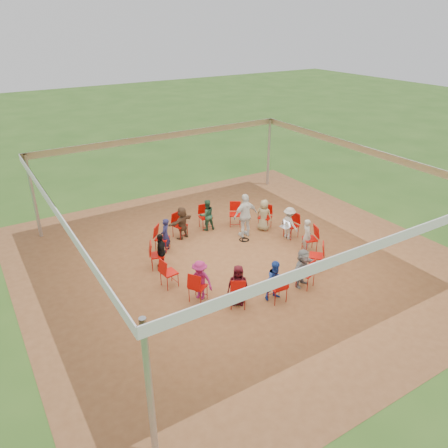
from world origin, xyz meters
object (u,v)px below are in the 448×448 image
chair_5 (162,238)px  chair_6 (157,255)px  chair_13 (310,239)px  chair_2 (235,214)px  chair_7 (169,273)px  laptop (286,225)px  chair_8 (198,286)px  chair_12 (316,256)px  person_seated_2 (207,215)px  person_seated_8 (276,280)px  chair_11 (306,273)px  person_seated_0 (289,223)px  chair_9 (238,292)px  person_seated_7 (238,285)px  chair_1 (265,217)px  chair_3 (206,217)px  standing_person (245,215)px  chair_4 (180,225)px  person_seated_5 (161,251)px  person_seated_10 (307,236)px  person_seated_4 (165,235)px  person_seated_9 (302,268)px  person_seated_3 (182,223)px  person_seated_1 (264,215)px  cable_coil (244,240)px  chair_0 (291,226)px  person_seated_6 (200,280)px  chair_10 (278,287)px

chair_5 → chair_6: (-0.59, -0.94, 0.00)m
chair_13 → chair_2: bearing=38.6°
chair_7 → laptop: (4.68, 0.52, 0.11)m
chair_7 → chair_8: size_ratio=1.00×
chair_6 → chair_8: (0.24, -2.15, 0.00)m
chair_12 → person_seated_2: person_seated_2 is taller
person_seated_8 → chair_5: bearing=116.4°
chair_11 → person_seated_0: person_seated_0 is taller
chair_12 → person_seated_2: (-1.49, 4.12, 0.14)m
chair_9 → person_seated_7: (0.06, 0.10, 0.14)m
chair_9 → person_seated_0: person_seated_0 is taller
chair_12 → chair_13: same height
person_seated_2 → chair_1: bearing=157.2°
chair_3 → chair_11: bearing=102.9°
chair_3 → person_seated_0: person_seated_0 is taller
chair_12 → laptop: bearing=32.7°
chair_2 → person_seated_8: 4.75m
standing_person → chair_5: bearing=-8.2°
chair_7 → chair_11: bearing=51.4°
chair_4 → chair_9: same height
chair_11 → person_seated_8: person_seated_8 is taller
person_seated_5 → chair_7: bearing=6.7°
chair_2 → chair_12: same height
person_seated_2 → person_seated_10: same height
person_seated_4 → person_seated_7: (0.41, -3.69, 0.00)m
chair_12 → person_seated_4: person_seated_4 is taller
chair_4 → chair_7: same height
person_seated_4 → person_seated_9: (2.46, -3.92, 0.00)m
person_seated_0 → standing_person: size_ratio=0.74×
chair_5 → chair_11: bearing=77.1°
person_seated_3 → chair_7: bearing=36.8°
chair_13 → person_seated_7: 3.81m
chair_8 → person_seated_1: size_ratio=0.77×
person_seated_10 → cable_coil: (-1.28, 1.73, -0.57)m
chair_7 → chair_9: (1.15, -1.83, 0.00)m
person_seated_8 → person_seated_0: bearing=51.4°
chair_4 → cable_coil: size_ratio=2.64×
person_seated_9 → chair_0: bearing=36.8°
person_seated_9 → chair_4: bearing=90.0°
chair_2 → chair_7: 4.49m
chair_8 → person_seated_8: (1.84, -1.03, 0.14)m
chair_1 → person_seated_2: 2.12m
chair_2 → person_seated_4: size_ratio=0.77×
chair_8 → chair_11: (2.93, -1.03, 0.00)m
chair_1 → chair_3: 2.16m
chair_12 → person_seated_6: (-3.77, 0.51, 0.14)m
person_seated_6 → chair_11: bearing=36.8°
chair_7 → chair_10: (2.19, -2.20, 0.00)m
chair_7 → chair_6: bearing=167.1°
chair_3 → chair_11: size_ratio=1.00×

